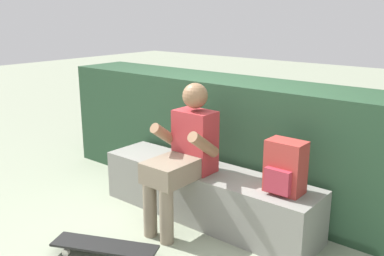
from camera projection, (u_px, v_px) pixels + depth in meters
name	position (u px, v px, depth m)	size (l,w,h in m)	color
ground_plane	(177.00, 234.00, 3.51)	(24.00, 24.00, 0.00)	gray
bench_main	(206.00, 194.00, 3.74)	(2.03, 0.48, 0.45)	gray
person_skater	(184.00, 152.00, 3.50)	(0.49, 0.62, 1.20)	#B73338
skateboard_near_person	(105.00, 246.00, 3.18)	(0.81, 0.52, 0.09)	black
backpack_on_bench	(285.00, 168.00, 3.17)	(0.28, 0.23, 0.40)	#B23833
hedge_row	(290.00, 149.00, 3.83)	(5.22, 0.65, 1.13)	#27452D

